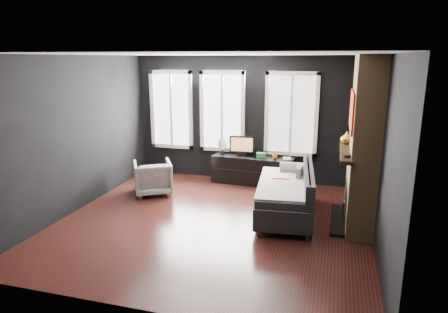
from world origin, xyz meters
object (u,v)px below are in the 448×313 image
(book, at_px, (283,153))
(mantel_vase, at_px, (347,138))
(armchair, at_px, (153,176))
(mug, at_px, (275,156))
(sofa, at_px, (285,192))
(monitor, at_px, (242,144))
(media_console, at_px, (253,170))

(book, bearing_deg, mantel_vase, -43.77)
(armchair, height_order, mug, armchair)
(sofa, distance_m, armchair, 2.72)
(sofa, xyz_separation_m, mug, (-0.42, 1.56, 0.22))
(book, height_order, mantel_vase, mantel_vase)
(sofa, relative_size, armchair, 2.74)
(monitor, height_order, mantel_vase, mantel_vase)
(mantel_vase, bearing_deg, mug, 141.00)
(media_console, xyz_separation_m, monitor, (-0.26, 0.02, 0.54))
(media_console, relative_size, monitor, 3.20)
(media_console, distance_m, book, 0.76)
(sofa, distance_m, monitor, 2.07)
(armchair, distance_m, mug, 2.54)
(mug, xyz_separation_m, mantel_vase, (1.37, -1.11, 0.68))
(armchair, distance_m, book, 2.71)
(sofa, relative_size, mug, 18.15)
(monitor, bearing_deg, sofa, -60.22)
(mug, relative_size, book, 0.47)
(media_console, xyz_separation_m, mantel_vase, (1.85, -1.19, 1.03))
(media_console, bearing_deg, sofa, -56.68)
(armchair, bearing_deg, mantel_vase, 149.72)
(monitor, xyz_separation_m, mantel_vase, (2.11, -1.21, 0.49))
(sofa, height_order, monitor, monitor)
(media_console, bearing_deg, book, 1.74)
(mug, bearing_deg, book, 16.08)
(armchair, xyz_separation_m, mantel_vase, (3.63, 0.01, 0.96))
(armchair, height_order, monitor, monitor)
(sofa, xyz_separation_m, media_console, (-0.90, 1.64, -0.13))
(media_console, bearing_deg, mantel_vase, -28.19)
(monitor, distance_m, mantel_vase, 2.48)
(armchair, xyz_separation_m, mug, (2.26, 1.13, 0.29))
(mantel_vase, bearing_deg, armchair, -179.78)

